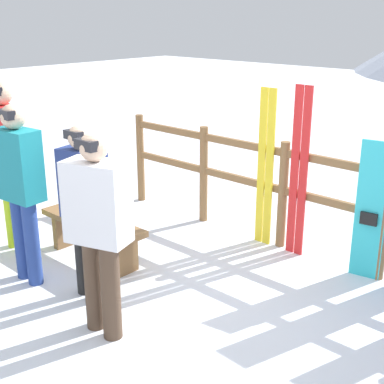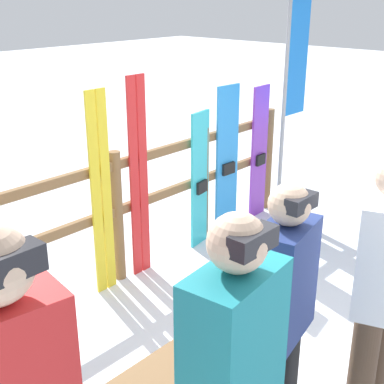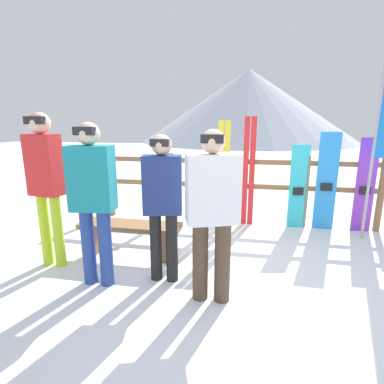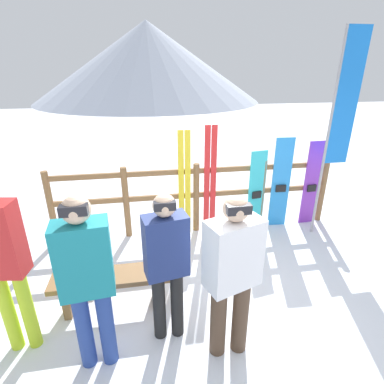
{
  "view_description": "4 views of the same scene",
  "coord_description": "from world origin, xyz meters",
  "px_view_note": "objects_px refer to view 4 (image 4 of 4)",
  "views": [
    {
      "loc": [
        2.95,
        -2.81,
        2.48
      ],
      "look_at": [
        -0.44,
        0.9,
        0.77
      ],
      "focal_mm": 50.0,
      "sensor_mm": 36.0,
      "label": 1
    },
    {
      "loc": [
        -2.71,
        -1.46,
        2.44
      ],
      "look_at": [
        -0.04,
        0.96,
        1.07
      ],
      "focal_mm": 50.0,
      "sensor_mm": 36.0,
      "label": 2
    },
    {
      "loc": [
        0.19,
        -3.15,
        1.72
      ],
      "look_at": [
        -0.56,
        0.87,
        0.75
      ],
      "focal_mm": 28.0,
      "sensor_mm": 36.0,
      "label": 3
    },
    {
      "loc": [
        -0.82,
        -2.57,
        2.59
      ],
      "look_at": [
        -0.19,
        1.18,
        1.0
      ],
      "focal_mm": 28.0,
      "sensor_mm": 36.0,
      "label": 4
    }
  ],
  "objects_px": {
    "person_red": "(1,254)",
    "snowboard_blue": "(281,184)",
    "ski_pair_red": "(210,181)",
    "snowboard_purple": "(312,184)",
    "rental_flag": "(339,116)",
    "person_teal": "(87,275)",
    "snowboard_cyan": "(256,191)",
    "bench": "(112,283)",
    "person_white": "(232,270)",
    "person_navy": "(166,260)",
    "ski_pair_yellow": "(184,185)"
  },
  "relations": [
    {
      "from": "person_navy",
      "to": "person_white",
      "type": "relative_size",
      "value": 0.96
    },
    {
      "from": "person_red",
      "to": "person_navy",
      "type": "bearing_deg",
      "value": -3.81
    },
    {
      "from": "person_red",
      "to": "snowboard_blue",
      "type": "height_order",
      "value": "person_red"
    },
    {
      "from": "ski_pair_red",
      "to": "person_red",
      "type": "bearing_deg",
      "value": -139.69
    },
    {
      "from": "person_navy",
      "to": "rental_flag",
      "type": "height_order",
      "value": "rental_flag"
    },
    {
      "from": "ski_pair_red",
      "to": "snowboard_cyan",
      "type": "height_order",
      "value": "ski_pair_red"
    },
    {
      "from": "person_teal",
      "to": "rental_flag",
      "type": "height_order",
      "value": "rental_flag"
    },
    {
      "from": "person_teal",
      "to": "person_white",
      "type": "relative_size",
      "value": 1.04
    },
    {
      "from": "person_red",
      "to": "rental_flag",
      "type": "height_order",
      "value": "rental_flag"
    },
    {
      "from": "person_navy",
      "to": "snowboard_cyan",
      "type": "relative_size",
      "value": 1.17
    },
    {
      "from": "person_navy",
      "to": "rental_flag",
      "type": "distance_m",
      "value": 3.37
    },
    {
      "from": "snowboard_purple",
      "to": "bench",
      "type": "bearing_deg",
      "value": -154.72
    },
    {
      "from": "snowboard_purple",
      "to": "rental_flag",
      "type": "relative_size",
      "value": 0.48
    },
    {
      "from": "rental_flag",
      "to": "person_navy",
      "type": "bearing_deg",
      "value": -147.82
    },
    {
      "from": "bench",
      "to": "ski_pair_yellow",
      "type": "relative_size",
      "value": 0.76
    },
    {
      "from": "person_teal",
      "to": "ski_pair_red",
      "type": "xyz_separation_m",
      "value": [
        1.56,
        2.26,
        -0.1
      ]
    },
    {
      "from": "ski_pair_yellow",
      "to": "snowboard_blue",
      "type": "xyz_separation_m",
      "value": [
        1.64,
        -0.0,
        -0.09
      ]
    },
    {
      "from": "bench",
      "to": "ski_pair_yellow",
      "type": "bearing_deg",
      "value": 55.61
    },
    {
      "from": "bench",
      "to": "ski_pair_red",
      "type": "distance_m",
      "value": 2.21
    },
    {
      "from": "snowboard_blue",
      "to": "person_teal",
      "type": "bearing_deg",
      "value": -140.96
    },
    {
      "from": "person_white",
      "to": "snowboard_purple",
      "type": "distance_m",
      "value": 3.15
    },
    {
      "from": "person_white",
      "to": "rental_flag",
      "type": "xyz_separation_m",
      "value": [
        2.17,
        1.99,
        0.99
      ]
    },
    {
      "from": "bench",
      "to": "rental_flag",
      "type": "bearing_deg",
      "value": 20.03
    },
    {
      "from": "person_white",
      "to": "ski_pair_yellow",
      "type": "bearing_deg",
      "value": 92.15
    },
    {
      "from": "person_navy",
      "to": "person_red",
      "type": "height_order",
      "value": "person_red"
    },
    {
      "from": "person_navy",
      "to": "snowboard_blue",
      "type": "height_order",
      "value": "person_navy"
    },
    {
      "from": "ski_pair_red",
      "to": "snowboard_purple",
      "type": "height_order",
      "value": "ski_pair_red"
    },
    {
      "from": "person_teal",
      "to": "ski_pair_yellow",
      "type": "height_order",
      "value": "ski_pair_yellow"
    },
    {
      "from": "person_navy",
      "to": "snowboard_purple",
      "type": "distance_m",
      "value": 3.37
    },
    {
      "from": "snowboard_cyan",
      "to": "snowboard_purple",
      "type": "height_order",
      "value": "snowboard_purple"
    },
    {
      "from": "person_white",
      "to": "person_navy",
      "type": "bearing_deg",
      "value": 153.11
    },
    {
      "from": "person_teal",
      "to": "snowboard_purple",
      "type": "bearing_deg",
      "value": 33.93
    },
    {
      "from": "person_navy",
      "to": "snowboard_blue",
      "type": "relative_size",
      "value": 1.02
    },
    {
      "from": "person_white",
      "to": "snowboard_purple",
      "type": "height_order",
      "value": "person_white"
    },
    {
      "from": "bench",
      "to": "snowboard_purple",
      "type": "relative_size",
      "value": 0.89
    },
    {
      "from": "person_red",
      "to": "rental_flag",
      "type": "relative_size",
      "value": 0.58
    },
    {
      "from": "person_teal",
      "to": "ski_pair_yellow",
      "type": "distance_m",
      "value": 2.53
    },
    {
      "from": "person_teal",
      "to": "ski_pair_yellow",
      "type": "xyz_separation_m",
      "value": [
        1.14,
        2.26,
        -0.13
      ]
    },
    {
      "from": "ski_pair_yellow",
      "to": "snowboard_cyan",
      "type": "relative_size",
      "value": 1.27
    },
    {
      "from": "rental_flag",
      "to": "snowboard_cyan",
      "type": "bearing_deg",
      "value": 162.11
    },
    {
      "from": "rental_flag",
      "to": "person_teal",
      "type": "bearing_deg",
      "value": -150.53
    },
    {
      "from": "snowboard_cyan",
      "to": "ski_pair_red",
      "type": "bearing_deg",
      "value": 179.75
    },
    {
      "from": "person_navy",
      "to": "ski_pair_yellow",
      "type": "xyz_separation_m",
      "value": [
        0.47,
        2.05,
        -0.06
      ]
    },
    {
      "from": "person_red",
      "to": "person_teal",
      "type": "bearing_deg",
      "value": -22.01
    },
    {
      "from": "snowboard_cyan",
      "to": "person_teal",
      "type": "bearing_deg",
      "value": -136.32
    },
    {
      "from": "person_red",
      "to": "snowboard_blue",
      "type": "distance_m",
      "value": 4.04
    },
    {
      "from": "person_teal",
      "to": "snowboard_purple",
      "type": "relative_size",
      "value": 1.15
    },
    {
      "from": "person_navy",
      "to": "ski_pair_red",
      "type": "relative_size",
      "value": 0.89
    },
    {
      "from": "ski_pair_yellow",
      "to": "snowboard_purple",
      "type": "bearing_deg",
      "value": -0.09
    },
    {
      "from": "person_teal",
      "to": "ski_pair_red",
      "type": "relative_size",
      "value": 0.95
    }
  ]
}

